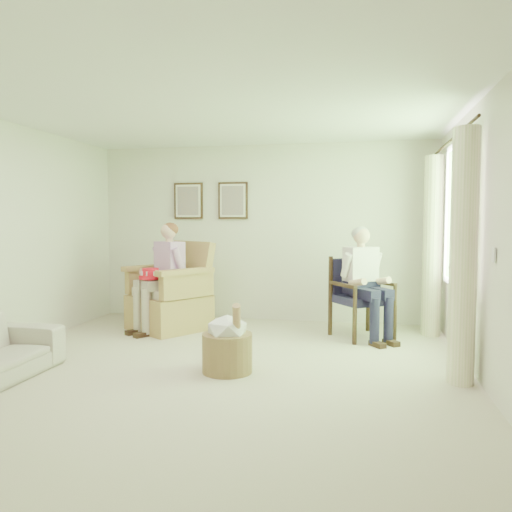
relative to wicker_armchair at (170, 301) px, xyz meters
name	(u,v)px	position (x,y,z in m)	size (l,w,h in m)	color
floor	(209,373)	(1.11, -1.83, -0.38)	(5.50, 5.50, 0.00)	beige
back_wall	(263,233)	(1.11, 0.92, 0.92)	(5.00, 0.04, 2.60)	silver
front_wall	(9,263)	(1.11, -4.58, 0.92)	(5.00, 0.04, 2.60)	silver
right_wall	(490,242)	(3.61, -1.83, 0.92)	(0.04, 5.50, 2.60)	silver
ceiling	(207,100)	(1.11, -1.83, 2.22)	(5.00, 5.50, 0.02)	white
window	(459,211)	(3.58, -0.63, 1.21)	(0.13, 2.50, 1.63)	#2D6B23
curtain_left	(463,257)	(3.44, -1.61, 0.77)	(0.34, 0.34, 2.30)	beige
curtain_right	(432,246)	(3.44, 0.35, 0.77)	(0.34, 0.34, 2.30)	beige
framed_print_left	(188,201)	(-0.04, 0.89, 1.40)	(0.45, 0.05, 0.55)	#382114
framed_print_right	(233,201)	(0.66, 0.89, 1.40)	(0.45, 0.05, 0.55)	#382114
wicker_armchair	(170,301)	(0.00, 0.00, 0.00)	(0.93, 0.93, 1.19)	tan
wood_armchair	(362,294)	(2.56, 0.10, 0.16)	(0.64, 0.60, 0.99)	black
person_wicker	(165,268)	(0.00, -0.16, 0.47)	(0.40, 0.63, 1.43)	#BEAF99
person_dark	(362,274)	(2.56, -0.06, 0.43)	(0.40, 0.63, 1.38)	#1B1937
red_hat	(151,275)	(-0.14, -0.31, 0.40)	(0.30, 0.30, 0.14)	red
hatbox	(227,344)	(1.28, -1.75, -0.10)	(0.56, 0.56, 0.72)	tan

